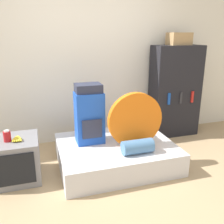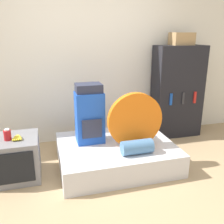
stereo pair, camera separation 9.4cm
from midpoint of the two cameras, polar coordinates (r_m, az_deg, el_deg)
ground_plane at (r=2.98m, az=1.84°, el=-17.78°), size 16.00×16.00×0.00m
wall_back at (r=4.05m, az=-5.05°, el=11.51°), size 8.00×0.05×2.60m
bed at (r=3.47m, az=1.65°, el=-9.44°), size 1.52×1.21×0.30m
backpack at (r=3.33m, az=-4.36°, el=-0.54°), size 0.37×0.31×0.80m
tent_bag at (r=3.21m, az=6.11°, el=-1.89°), size 0.72×0.08×0.72m
sleeping_roll at (r=3.11m, az=6.60°, el=-7.94°), size 0.39×0.18×0.18m
television at (r=3.32m, az=-20.34°, el=-9.83°), size 0.56×0.57×0.52m
canister at (r=3.17m, az=-22.01°, el=-4.87°), size 0.08×0.08×0.14m
banana_bunch at (r=3.17m, az=-20.03°, el=-5.50°), size 0.13×0.18×0.04m
bookshelf at (r=4.41m, az=15.26°, el=4.45°), size 0.82×0.40×1.54m
cardboard_box at (r=4.33m, az=16.26°, el=15.76°), size 0.35×0.26×0.20m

